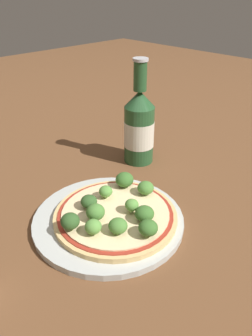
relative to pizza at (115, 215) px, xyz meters
name	(u,v)px	position (x,y,z in m)	size (l,w,h in m)	color
ground_plane	(106,216)	(0.00, 0.03, -0.02)	(3.00, 3.00, 0.00)	brown
plate	(108,220)	(-0.01, 0.01, -0.01)	(0.27, 0.27, 0.01)	#B2B7B2
pizza	(115,215)	(0.00, 0.00, 0.00)	(0.22, 0.22, 0.01)	tan
broccoli_floret_0	(89,201)	(-0.02, 0.04, 0.02)	(0.03, 0.03, 0.03)	#89A866
broccoli_floret_1	(95,212)	(-0.04, 0.01, 0.02)	(0.03, 0.03, 0.03)	#89A866
broccoli_floret_2	(148,228)	(0.00, -0.08, 0.02)	(0.03, 0.03, 0.03)	#89A866
broccoli_floret_3	(106,191)	(0.02, 0.04, 0.02)	(0.03, 0.03, 0.02)	#89A866
broccoli_floret_4	(70,221)	(-0.08, 0.02, 0.02)	(0.03, 0.03, 0.03)	#89A866
broccoli_floret_5	(125,180)	(0.07, 0.05, 0.02)	(0.04, 0.04, 0.03)	#89A866
broccoli_floret_6	(146,188)	(0.08, 0.00, 0.02)	(0.03, 0.03, 0.03)	#89A866
broccoli_floret_7	(132,205)	(0.02, -0.02, 0.02)	(0.02, 0.02, 0.03)	#89A866
broccoli_floret_8	(144,214)	(0.02, -0.05, 0.02)	(0.03, 0.03, 0.03)	#89A866
broccoli_floret_9	(93,227)	(-0.06, -0.02, 0.02)	(0.03, 0.03, 0.03)	#89A866
broccoli_floret_10	(118,226)	(-0.03, -0.04, 0.02)	(0.03, 0.03, 0.03)	#89A866
beer_bottle	(139,126)	(0.21, 0.14, 0.07)	(0.07, 0.07, 0.24)	#234C28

